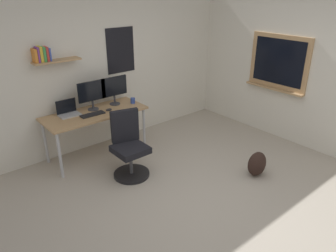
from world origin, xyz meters
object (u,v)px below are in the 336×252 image
Objects in this scene: backpack at (257,164)px; desk at (95,116)px; monitor_primary at (92,93)px; computer_mouse at (109,110)px; laptop at (68,111)px; office_chair at (129,149)px; monitor_secondary at (114,89)px; keyboard at (93,114)px; coffee_mug at (133,101)px.

desk is at bearing 125.87° from backpack.
monitor_primary is 0.36m from computer_mouse.
laptop reaches higher than backpack.
office_chair is at bearing -84.51° from desk.
monitor_secondary reaches higher than backpack.
office_chair is at bearing -65.90° from laptop.
desk is 0.23m from computer_mouse.
monitor_primary is at bearing 180.00° from monitor_secondary.
laptop is 0.85× the size of backpack.
desk is 0.56m from monitor_secondary.
laptop is at bearing 138.84° from keyboard.
desk is at bearing 157.35° from computer_mouse.
coffee_mug reaches higher than keyboard.
laptop is at bearing 156.10° from desk.
monitor_primary reaches higher than office_chair.
monitor_secondary reaches higher than office_chair.
office_chair is 2.59× the size of backpack.
keyboard is (0.28, -0.24, -0.04)m from laptop.
laptop is 0.84× the size of keyboard.
office_chair is 2.57× the size of keyboard.
laptop is 2.98× the size of computer_mouse.
computer_mouse is (0.20, -0.08, 0.08)m from desk.
keyboard reaches higher than backpack.
monitor_primary is (-0.04, 0.92, 0.60)m from office_chair.
laptop is (-0.35, 0.16, 0.12)m from desk.
laptop is at bearing 169.61° from coffee_mug.
monitor_primary reaches higher than laptop.
monitor_primary is 2.70m from backpack.
monitor_primary is 1.25× the size of keyboard.
backpack is at bearing -54.13° from desk.
laptop is at bearing 129.81° from backpack.
laptop is 0.67× the size of monitor_primary.
coffee_mug is (1.04, -0.19, -0.01)m from laptop.
monitor_secondary is at bearing 14.11° from desk.
keyboard is at bearing -121.50° from monitor_primary.
monitor_secondary is at bearing 20.64° from keyboard.
monitor_secondary reaches higher than desk.
desk is 17.13× the size of coffee_mug.
keyboard is 3.56× the size of computer_mouse.
desk is at bearing -165.89° from monitor_secondary.
laptop is 0.67× the size of monitor_secondary.
monitor_primary is (0.39, -0.05, 0.22)m from laptop.
monitor_primary is at bearing 92.39° from office_chair.
desk is 3.40× the size of monitor_secondary.
backpack is (1.46, -2.02, -0.49)m from desk.
coffee_mug is at bearing -12.42° from monitor_primary.
office_chair is 1.16m from monitor_secondary.
computer_mouse is 1.13× the size of coffee_mug.
keyboard is at bearing -176.27° from coffee_mug.
office_chair is 2.05× the size of monitor_secondary.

